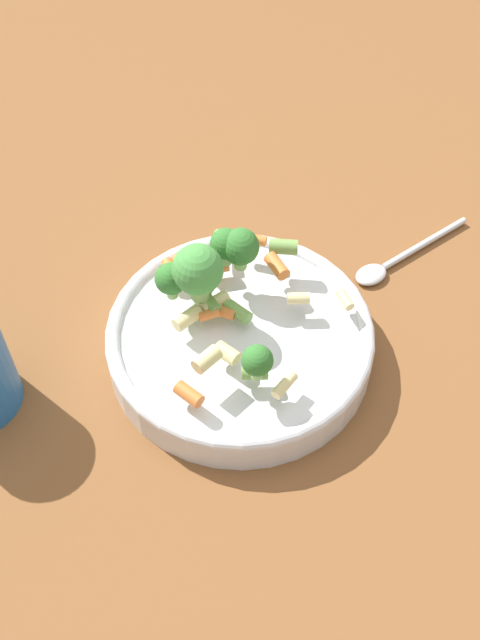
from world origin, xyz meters
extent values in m
plane|color=brown|center=(0.00, 0.00, 0.00)|extent=(3.00, 3.00, 0.00)
cylinder|color=silver|center=(0.00, 0.00, 0.02)|extent=(0.25, 0.25, 0.03)
torus|color=silver|center=(0.00, 0.00, 0.03)|extent=(0.25, 0.25, 0.01)
cylinder|color=#8CB766|center=(0.04, 0.03, 0.05)|extent=(0.01, 0.01, 0.02)
sphere|color=#479342|center=(0.04, 0.03, 0.07)|extent=(0.04, 0.04, 0.04)
cylinder|color=#8CB766|center=(0.06, 0.00, 0.07)|extent=(0.01, 0.01, 0.01)
sphere|color=#33722D|center=(0.06, 0.00, 0.09)|extent=(0.03, 0.03, 0.03)
cylinder|color=#8CB766|center=(0.04, 0.06, 0.06)|extent=(0.01, 0.01, 0.01)
sphere|color=#33722D|center=(0.04, 0.06, 0.08)|extent=(0.03, 0.03, 0.03)
cylinder|color=#8CB766|center=(-0.07, 0.00, 0.06)|extent=(0.01, 0.01, 0.01)
sphere|color=#33722D|center=(-0.07, 0.00, 0.08)|extent=(0.03, 0.03, 0.03)
cylinder|color=#8CB766|center=(0.03, 0.03, 0.07)|extent=(0.02, 0.02, 0.02)
sphere|color=#479342|center=(0.03, 0.03, 0.10)|extent=(0.05, 0.05, 0.05)
cylinder|color=#8CB766|center=(0.02, 0.03, 0.07)|extent=(0.01, 0.01, 0.02)
sphere|color=#479342|center=(0.02, 0.03, 0.09)|extent=(0.03, 0.03, 0.03)
cylinder|color=#8CB766|center=(0.05, -0.01, 0.07)|extent=(0.01, 0.01, 0.01)
sphere|color=#33722D|center=(0.05, -0.01, 0.09)|extent=(0.03, 0.03, 0.03)
cylinder|color=orange|center=(0.01, 0.03, 0.05)|extent=(0.01, 0.02, 0.01)
cylinder|color=beige|center=(0.00, -0.10, 0.05)|extent=(0.02, 0.01, 0.01)
cylinder|color=#729E4C|center=(0.10, 0.00, 0.06)|extent=(0.02, 0.01, 0.01)
cylinder|color=orange|center=(0.02, 0.02, 0.05)|extent=(0.02, 0.03, 0.01)
cylinder|color=#729E4C|center=(0.03, 0.03, 0.06)|extent=(0.02, 0.02, 0.01)
cylinder|color=beige|center=(0.02, 0.02, 0.05)|extent=(0.02, 0.03, 0.01)
cylinder|color=beige|center=(-0.08, -0.02, 0.05)|extent=(0.02, 0.03, 0.01)
cylinder|color=orange|center=(-0.07, 0.06, 0.05)|extent=(0.03, 0.03, 0.01)
cylinder|color=#729E4C|center=(-0.06, 0.00, 0.05)|extent=(0.02, 0.02, 0.01)
cylinder|color=orange|center=(0.07, 0.01, 0.05)|extent=(0.02, 0.02, 0.01)
cylinder|color=#729E4C|center=(0.02, 0.02, 0.06)|extent=(0.03, 0.02, 0.01)
cylinder|color=orange|center=(0.05, -0.05, 0.06)|extent=(0.03, 0.02, 0.01)
cylinder|color=#729E4C|center=(0.01, 0.00, 0.05)|extent=(0.03, 0.03, 0.01)
cylinder|color=beige|center=(0.01, 0.05, 0.05)|extent=(0.03, 0.03, 0.01)
cylinder|color=#729E4C|center=(0.07, -0.06, 0.07)|extent=(0.02, 0.03, 0.01)
cylinder|color=orange|center=(0.08, 0.04, 0.05)|extent=(0.03, 0.02, 0.01)
cylinder|color=beige|center=(-0.04, 0.02, 0.05)|extent=(0.03, 0.02, 0.01)
cylinder|color=orange|center=(0.09, -0.03, 0.06)|extent=(0.02, 0.03, 0.01)
cylinder|color=beige|center=(0.01, -0.06, 0.06)|extent=(0.01, 0.02, 0.01)
cylinder|color=orange|center=(0.08, 0.05, 0.05)|extent=(0.02, 0.01, 0.01)
cylinder|color=beige|center=(-0.05, 0.04, 0.07)|extent=(0.03, 0.03, 0.01)
cylinder|color=silver|center=(0.10, -0.23, 0.01)|extent=(0.05, 0.11, 0.01)
ellipsoid|color=silver|center=(0.07, -0.15, 0.01)|extent=(0.04, 0.04, 0.01)
camera|label=1|loc=(-0.42, 0.09, 0.58)|focal=42.00mm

